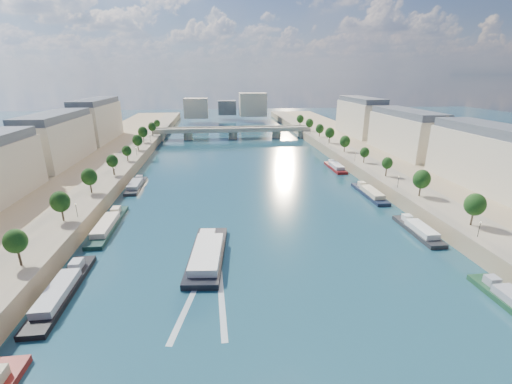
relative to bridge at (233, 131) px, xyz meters
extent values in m
plane|color=#0C2A37|center=(0.00, -122.01, -5.08)|extent=(700.00, 700.00, 0.00)
cube|color=#9E8460|center=(-72.00, -122.01, -2.58)|extent=(44.00, 520.00, 5.00)
cube|color=#9E8460|center=(72.00, -122.01, -2.58)|extent=(44.00, 520.00, 5.00)
cube|color=gray|center=(-57.00, -122.01, -0.03)|extent=(14.00, 520.00, 0.10)
cube|color=gray|center=(57.00, -122.01, -0.03)|extent=(14.00, 520.00, 0.10)
cylinder|color=#382B1E|center=(-55.00, -180.01, 1.83)|extent=(0.50, 0.50, 3.82)
ellipsoid|color=#123411|center=(-55.00, -180.01, 5.42)|extent=(4.80, 4.80, 5.52)
cylinder|color=#382B1E|center=(-55.00, -156.01, 1.83)|extent=(0.50, 0.50, 3.82)
ellipsoid|color=#123411|center=(-55.00, -156.01, 5.42)|extent=(4.80, 4.80, 5.52)
cylinder|color=#382B1E|center=(-55.00, -132.01, 1.83)|extent=(0.50, 0.50, 3.82)
ellipsoid|color=#123411|center=(-55.00, -132.01, 5.42)|extent=(4.80, 4.80, 5.52)
cylinder|color=#382B1E|center=(-55.00, -108.01, 1.83)|extent=(0.50, 0.50, 3.82)
ellipsoid|color=#123411|center=(-55.00, -108.01, 5.42)|extent=(4.80, 4.80, 5.52)
cylinder|color=#382B1E|center=(-55.00, -84.01, 1.83)|extent=(0.50, 0.50, 3.82)
ellipsoid|color=#123411|center=(-55.00, -84.01, 5.42)|extent=(4.80, 4.80, 5.52)
cylinder|color=#382B1E|center=(-55.00, -60.01, 1.83)|extent=(0.50, 0.50, 3.82)
ellipsoid|color=#123411|center=(-55.00, -60.01, 5.42)|extent=(4.80, 4.80, 5.52)
cylinder|color=#382B1E|center=(-55.00, -36.01, 1.83)|extent=(0.50, 0.50, 3.82)
ellipsoid|color=#123411|center=(-55.00, -36.01, 5.42)|extent=(4.80, 4.80, 5.52)
cylinder|color=#382B1E|center=(-55.00, -12.01, 1.83)|extent=(0.50, 0.50, 3.82)
ellipsoid|color=#123411|center=(-55.00, -12.01, 5.42)|extent=(4.80, 4.80, 5.52)
cylinder|color=#382B1E|center=(-55.00, 11.99, 1.83)|extent=(0.50, 0.50, 3.82)
ellipsoid|color=#123411|center=(-55.00, 11.99, 5.42)|extent=(4.80, 4.80, 5.52)
cylinder|color=#382B1E|center=(55.00, -172.01, 1.83)|extent=(0.50, 0.50, 3.82)
ellipsoid|color=#123411|center=(55.00, -172.01, 5.42)|extent=(4.80, 4.80, 5.52)
cylinder|color=#382B1E|center=(55.00, -148.01, 1.83)|extent=(0.50, 0.50, 3.82)
ellipsoid|color=#123411|center=(55.00, -148.01, 5.42)|extent=(4.80, 4.80, 5.52)
cylinder|color=#382B1E|center=(55.00, -124.01, 1.83)|extent=(0.50, 0.50, 3.82)
ellipsoid|color=#123411|center=(55.00, -124.01, 5.42)|extent=(4.80, 4.80, 5.52)
cylinder|color=#382B1E|center=(55.00, -100.01, 1.83)|extent=(0.50, 0.50, 3.82)
ellipsoid|color=#123411|center=(55.00, -100.01, 5.42)|extent=(4.80, 4.80, 5.52)
cylinder|color=#382B1E|center=(55.00, -76.01, 1.83)|extent=(0.50, 0.50, 3.82)
ellipsoid|color=#123411|center=(55.00, -76.01, 5.42)|extent=(4.80, 4.80, 5.52)
cylinder|color=#382B1E|center=(55.00, -52.01, 1.83)|extent=(0.50, 0.50, 3.82)
ellipsoid|color=#123411|center=(55.00, -52.01, 5.42)|extent=(4.80, 4.80, 5.52)
cylinder|color=#382B1E|center=(55.00, -28.01, 1.83)|extent=(0.50, 0.50, 3.82)
ellipsoid|color=#123411|center=(55.00, -28.01, 5.42)|extent=(4.80, 4.80, 5.52)
cylinder|color=#382B1E|center=(55.00, -4.01, 1.83)|extent=(0.50, 0.50, 3.82)
ellipsoid|color=#123411|center=(55.00, -4.01, 5.42)|extent=(4.80, 4.80, 5.52)
cylinder|color=#382B1E|center=(55.00, 19.99, 1.83)|extent=(0.50, 0.50, 3.82)
ellipsoid|color=#123411|center=(55.00, 19.99, 5.42)|extent=(4.80, 4.80, 5.52)
cylinder|color=black|center=(-52.50, -152.01, 1.92)|extent=(0.14, 0.14, 4.00)
sphere|color=#FFE5B2|center=(-52.50, -152.01, 4.02)|extent=(0.36, 0.36, 0.36)
cylinder|color=black|center=(-52.50, -112.01, 1.92)|extent=(0.14, 0.14, 4.00)
sphere|color=#FFE5B2|center=(-52.50, -112.01, 4.02)|extent=(0.36, 0.36, 0.36)
cylinder|color=black|center=(-52.50, -72.01, 1.92)|extent=(0.14, 0.14, 4.00)
sphere|color=#FFE5B2|center=(-52.50, -72.01, 4.02)|extent=(0.36, 0.36, 0.36)
cylinder|color=black|center=(-52.50, -32.01, 1.92)|extent=(0.14, 0.14, 4.00)
sphere|color=#FFE5B2|center=(-52.50, -32.01, 4.02)|extent=(0.36, 0.36, 0.36)
cylinder|color=black|center=(52.50, -177.01, 1.92)|extent=(0.14, 0.14, 4.00)
sphere|color=#FFE5B2|center=(52.50, -177.01, 4.02)|extent=(0.36, 0.36, 0.36)
cylinder|color=black|center=(52.50, -137.01, 1.92)|extent=(0.14, 0.14, 4.00)
sphere|color=#FFE5B2|center=(52.50, -137.01, 4.02)|extent=(0.36, 0.36, 0.36)
cylinder|color=black|center=(52.50, -97.01, 1.92)|extent=(0.14, 0.14, 4.00)
sphere|color=#FFE5B2|center=(52.50, -97.01, 4.02)|extent=(0.36, 0.36, 0.36)
cylinder|color=black|center=(52.50, -57.01, 1.92)|extent=(0.14, 0.14, 4.00)
sphere|color=#FFE5B2|center=(52.50, -57.01, 4.02)|extent=(0.36, 0.36, 0.36)
cylinder|color=black|center=(52.50, -17.01, 1.92)|extent=(0.14, 0.14, 4.00)
sphere|color=#FFE5B2|center=(52.50, -17.01, 4.02)|extent=(0.36, 0.36, 0.36)
cube|color=beige|center=(-85.00, -81.01, 9.92)|extent=(16.00, 52.00, 20.00)
cube|color=#474C54|center=(-85.00, -81.01, 21.52)|extent=(14.72, 50.44, 3.20)
cube|color=beige|center=(-85.00, -23.01, 9.92)|extent=(16.00, 52.00, 20.00)
cube|color=#474C54|center=(-85.00, -23.01, 21.52)|extent=(14.72, 50.44, 3.20)
cube|color=beige|center=(85.00, -139.01, 9.92)|extent=(16.00, 52.00, 20.00)
cube|color=#474C54|center=(85.00, -139.01, 21.52)|extent=(14.72, 50.44, 3.20)
cube|color=beige|center=(85.00, -81.01, 9.92)|extent=(16.00, 52.00, 20.00)
cube|color=#474C54|center=(85.00, -81.01, 21.52)|extent=(14.72, 50.44, 3.20)
cube|color=beige|center=(85.00, -23.01, 9.92)|extent=(16.00, 52.00, 20.00)
cube|color=#474C54|center=(85.00, -23.01, 21.52)|extent=(14.72, 50.44, 3.20)
cube|color=beige|center=(-30.00, 87.99, 8.92)|extent=(22.00, 18.00, 18.00)
cube|color=beige|center=(25.00, 97.99, 10.92)|extent=(26.00, 20.00, 22.00)
cube|color=#474C54|center=(0.00, 112.99, 6.92)|extent=(18.00, 16.00, 14.00)
cube|color=#C1B79E|center=(0.00, 0.00, 1.12)|extent=(112.00, 11.00, 2.20)
cube|color=#C1B79E|center=(0.00, -5.00, 2.62)|extent=(112.00, 0.80, 0.90)
cube|color=#C1B79E|center=(0.00, 5.00, 2.62)|extent=(112.00, 0.80, 0.90)
cylinder|color=#C1B79E|center=(-32.00, 0.00, -2.58)|extent=(6.40, 6.40, 5.00)
cylinder|color=#C1B79E|center=(0.00, 0.00, -2.58)|extent=(6.40, 6.40, 5.00)
cylinder|color=#C1B79E|center=(32.00, 0.00, -2.58)|extent=(6.40, 6.40, 5.00)
cube|color=#C1B79E|center=(-52.00, 0.00, -2.58)|extent=(6.00, 12.00, 5.00)
cube|color=#C1B79E|center=(52.00, 0.00, -2.58)|extent=(6.00, 12.00, 5.00)
cube|color=black|center=(-15.47, -170.34, -4.66)|extent=(10.95, 29.39, 2.05)
cube|color=white|center=(-15.47, -172.64, -2.71)|extent=(8.50, 19.24, 1.85)
cube|color=white|center=(-15.47, -161.72, -2.73)|extent=(4.42, 3.83, 1.80)
cube|color=silver|center=(-18.67, -187.34, -5.06)|extent=(6.82, 25.64, 0.04)
cube|color=silver|center=(-12.27, -187.34, -5.06)|extent=(1.86, 26.02, 0.04)
cube|color=black|center=(-45.50, -182.16, -4.78)|extent=(5.00, 27.64, 1.80)
cube|color=#A4A7B0|center=(-45.50, -184.37, -3.08)|extent=(4.10, 15.20, 1.60)
cube|color=#A4A7B0|center=(-45.50, -173.87, -2.98)|extent=(2.50, 3.32, 1.80)
cube|color=#15362E|center=(-45.50, -148.80, -4.78)|extent=(5.00, 29.57, 1.80)
cube|color=beige|center=(-45.50, -151.17, -3.08)|extent=(4.10, 16.26, 1.60)
cube|color=beige|center=(-45.50, -139.93, -2.98)|extent=(2.50, 3.55, 1.80)
cube|color=#2A2A2D|center=(-45.50, -109.52, -4.78)|extent=(5.00, 22.71, 1.80)
cube|color=#929299|center=(-45.50, -111.33, -3.08)|extent=(4.10, 12.49, 1.60)
cube|color=#929299|center=(-45.50, -102.70, -2.98)|extent=(2.50, 2.73, 1.80)
cube|color=#9899A0|center=(45.50, -191.13, -2.98)|extent=(2.50, 2.44, 1.80)
cube|color=#272729|center=(45.50, -163.13, -4.78)|extent=(5.00, 20.81, 1.80)
cube|color=silver|center=(45.50, -164.79, -3.08)|extent=(4.10, 11.45, 1.60)
cube|color=silver|center=(45.50, -156.89, -2.98)|extent=(2.50, 2.50, 1.80)
cube|color=#171F33|center=(45.50, -130.01, -4.78)|extent=(5.00, 24.85, 1.80)
cube|color=beige|center=(45.50, -132.00, -3.08)|extent=(4.10, 13.67, 1.60)
cube|color=beige|center=(45.50, -122.56, -2.98)|extent=(2.50, 2.98, 1.80)
cube|color=maroon|center=(45.50, -90.93, -4.78)|extent=(5.00, 21.15, 1.80)
cube|color=#B1B6BE|center=(45.50, -92.62, -3.08)|extent=(4.10, 11.63, 1.60)
cube|color=#B1B6BE|center=(45.50, -84.58, -2.98)|extent=(2.50, 2.54, 1.80)
camera|label=1|loc=(-12.08, -247.90, 38.73)|focal=24.00mm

